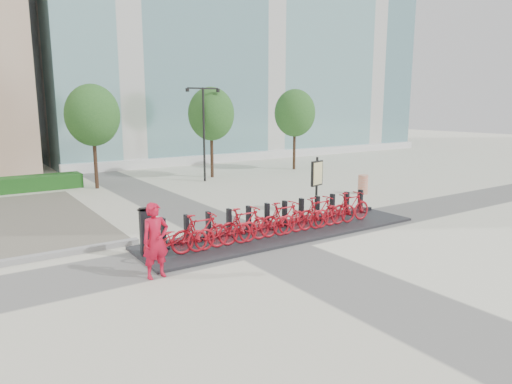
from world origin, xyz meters
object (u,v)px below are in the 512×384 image
kiosk (147,231)px  bike_0 (176,238)px  map_sign (317,176)px  construction_barrel (363,184)px  worker_red (156,241)px

kiosk → bike_0: bearing=-31.3°
bike_0 → map_sign: 7.18m
kiosk → construction_barrel: kiosk is taller
worker_red → construction_barrel: size_ratio=2.07×
worker_red → construction_barrel: worker_red is taller
construction_barrel → bike_0: bearing=-161.5°
worker_red → map_sign: 8.39m
bike_0 → construction_barrel: bike_0 is taller
worker_red → map_sign: bearing=18.0°
kiosk → map_sign: 7.62m
map_sign → bike_0: bearing=-179.2°
worker_red → map_sign: map_sign is taller
worker_red → construction_barrel: (12.01, 4.69, -0.47)m
construction_barrel → map_sign: map_sign is taller
kiosk → worker_red: 1.57m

